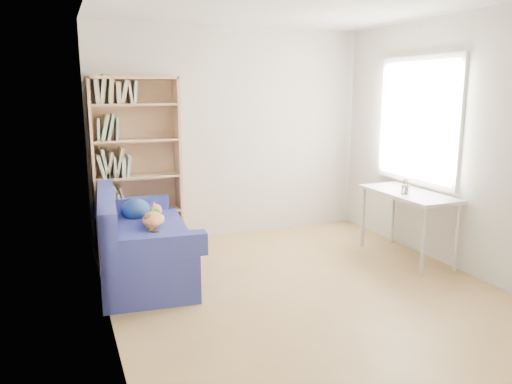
# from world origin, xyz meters

# --- Properties ---
(ground) EXTENTS (4.00, 4.00, 0.00)m
(ground) POSITION_xyz_m (0.00, 0.00, 0.00)
(ground) COLOR #A07B48
(ground) RESTS_ON ground
(room_shell) EXTENTS (3.54, 4.04, 2.62)m
(room_shell) POSITION_xyz_m (0.10, 0.03, 1.64)
(room_shell) COLOR silver
(room_shell) RESTS_ON ground
(sofa) EXTENTS (0.98, 1.83, 0.87)m
(sofa) POSITION_xyz_m (-1.35, 0.94, 0.33)
(sofa) COLOR navy
(sofa) RESTS_ON ground
(bookshelf) EXTENTS (0.99, 0.31, 1.99)m
(bookshelf) POSITION_xyz_m (-1.22, 1.83, 0.91)
(bookshelf) COLOR tan
(bookshelf) RESTS_ON ground
(desk) EXTENTS (0.53, 1.16, 0.75)m
(desk) POSITION_xyz_m (1.47, 0.36, 0.67)
(desk) COLOR silver
(desk) RESTS_ON ground
(pen_cup) EXTENTS (0.09, 0.09, 0.17)m
(pen_cup) POSITION_xyz_m (1.37, 0.30, 0.81)
(pen_cup) COLOR white
(pen_cup) RESTS_ON desk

